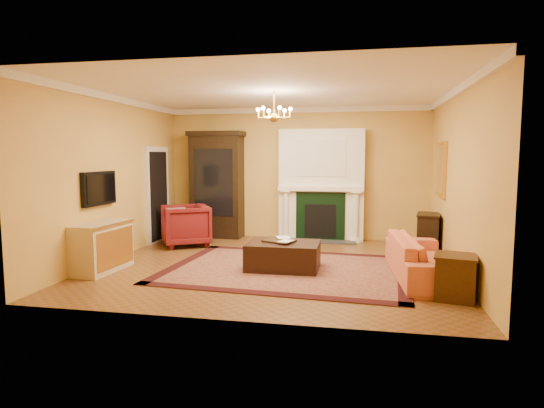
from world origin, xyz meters
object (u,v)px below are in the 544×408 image
(wingback_armchair, at_px, (185,223))
(console_table, at_px, (428,234))
(china_cabinet, at_px, (217,187))
(leather_ottoman, at_px, (283,255))
(end_table, at_px, (455,278))
(coral_sofa, at_px, (424,251))
(commode, at_px, (101,247))
(pedestal_table, at_px, (176,222))

(wingback_armchair, xyz_separation_m, console_table, (4.95, 0.15, -0.10))
(china_cabinet, bearing_deg, leather_ottoman, -52.26)
(end_table, xyz_separation_m, console_table, (0.06, 2.90, 0.10))
(coral_sofa, bearing_deg, leather_ottoman, 81.90)
(china_cabinet, relative_size, end_table, 4.13)
(coral_sofa, relative_size, console_table, 2.92)
(console_table, height_order, leather_ottoman, console_table)
(wingback_armchair, xyz_separation_m, leather_ottoman, (2.38, -1.61, -0.24))
(end_table, bearing_deg, china_cabinet, 139.33)
(china_cabinet, distance_m, commode, 3.65)
(coral_sofa, xyz_separation_m, leather_ottoman, (-2.24, 0.15, -0.20))
(pedestal_table, relative_size, end_table, 1.36)
(coral_sofa, distance_m, leather_ottoman, 2.25)
(commode, bearing_deg, pedestal_table, 88.91)
(pedestal_table, distance_m, end_table, 6.04)
(china_cabinet, bearing_deg, console_table, -10.99)
(leather_ottoman, bearing_deg, console_table, 33.91)
(end_table, distance_m, console_table, 2.91)
(china_cabinet, height_order, end_table, china_cabinet)
(pedestal_table, distance_m, leather_ottoman, 3.31)
(commode, xyz_separation_m, console_table, (5.51, 2.44, -0.02))
(wingback_armchair, height_order, commode, wingback_armchair)
(china_cabinet, xyz_separation_m, end_table, (4.55, -3.91, -0.89))
(leather_ottoman, bearing_deg, china_cabinet, 126.01)
(china_cabinet, bearing_deg, end_table, -39.39)
(commode, relative_size, leather_ottoman, 0.91)
(end_table, height_order, console_table, console_table)
(pedestal_table, relative_size, leather_ottoman, 0.65)
(console_table, relative_size, leather_ottoman, 0.64)
(china_cabinet, relative_size, console_table, 3.10)
(console_table, bearing_deg, coral_sofa, -90.54)
(china_cabinet, distance_m, pedestal_table, 1.33)
(commode, xyz_separation_m, coral_sofa, (5.18, 0.53, 0.03))
(wingback_armchair, height_order, leather_ottoman, wingback_armchair)
(pedestal_table, height_order, coral_sofa, coral_sofa)
(china_cabinet, height_order, coral_sofa, china_cabinet)
(pedestal_table, relative_size, coral_sofa, 0.35)
(wingback_armchair, xyz_separation_m, pedestal_table, (-0.33, 0.27, -0.03))
(commode, relative_size, coral_sofa, 0.49)
(wingback_armchair, relative_size, console_table, 1.27)
(pedestal_table, relative_size, console_table, 1.02)
(pedestal_table, xyz_separation_m, commode, (-0.23, -2.56, -0.04))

